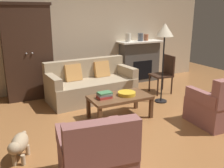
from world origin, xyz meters
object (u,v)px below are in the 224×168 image
at_px(coffee_table, 120,99).
at_px(dog, 19,144).
at_px(couch, 91,85).
at_px(fruit_bowl, 127,93).
at_px(side_chair_wooden, 164,72).
at_px(fireplace, 139,61).
at_px(armchair_near_left, 96,159).
at_px(armchair_near_right, 218,107).
at_px(book_stack, 104,95).
at_px(floor_lamp, 165,35).
at_px(mantel_vase_cream, 128,37).
at_px(mantel_vase_slate, 140,37).
at_px(mantel_vase_terracotta, 146,37).
at_px(armoire, 27,52).

height_order(coffee_table, dog, coffee_table).
distance_m(couch, fruit_bowl, 1.24).
relative_size(fruit_bowl, side_chair_wooden, 0.36).
distance_m(fireplace, armchair_near_left, 4.47).
bearing_deg(couch, dog, -133.02).
distance_m(armchair_near_right, dog, 3.21).
bearing_deg(side_chair_wooden, armchair_near_left, -139.49).
height_order(book_stack, floor_lamp, floor_lamp).
xyz_separation_m(mantel_vase_cream, side_chair_wooden, (0.35, -1.13, -0.72)).
relative_size(coffee_table, dog, 2.03).
bearing_deg(armchair_near_right, book_stack, 149.42).
xyz_separation_m(couch, armchair_near_left, (-1.01, -2.69, -0.00)).
relative_size(book_stack, armchair_near_left, 0.30).
xyz_separation_m(mantel_vase_slate, mantel_vase_terracotta, (0.18, 0.00, -0.02)).
relative_size(armchair_near_left, armchair_near_right, 1.00).
bearing_deg(coffee_table, side_chair_wooden, 27.27).
height_order(couch, armchair_near_left, armchair_near_left).
height_order(mantel_vase_cream, dog, mantel_vase_cream).
bearing_deg(armchair_near_right, coffee_table, 144.62).
distance_m(mantel_vase_terracotta, dog, 4.62).
relative_size(armoire, couch, 1.05).
distance_m(coffee_table, mantel_vase_cream, 2.52).
bearing_deg(dog, couch, 46.98).
relative_size(coffee_table, armchair_near_left, 1.25).
distance_m(couch, side_chair_wooden, 1.78).
bearing_deg(floor_lamp, fruit_bowl, -161.20).
bearing_deg(armoire, floor_lamp, -32.54).
distance_m(floor_lamp, dog, 3.39).
bearing_deg(mantel_vase_slate, book_stack, -135.16).
relative_size(fireplace, dog, 2.32).
distance_m(armoire, coffee_table, 2.40).
distance_m(mantel_vase_cream, floor_lamp, 1.65).
distance_m(mantel_vase_terracotta, armchair_near_left, 4.65).
relative_size(fireplace, fruit_bowl, 3.89).
relative_size(couch, mantel_vase_cream, 8.85).
xyz_separation_m(fireplace, couch, (-1.76, -0.80, -0.25)).
bearing_deg(mantel_vase_slate, fireplace, 90.00).
bearing_deg(armchair_near_left, mantel_vase_terracotta, 49.63).
relative_size(coffee_table, book_stack, 4.23).
bearing_deg(floor_lamp, fireplace, 73.76).
distance_m(fruit_bowl, mantel_vase_cream, 2.44).
bearing_deg(mantel_vase_slate, mantel_vase_cream, 180.00).
bearing_deg(armchair_near_right, fruit_bowl, 142.20).
bearing_deg(fireplace, dog, -142.77).
bearing_deg(armchair_near_right, armoire, 132.38).
relative_size(mantel_vase_slate, dog, 0.38).
xyz_separation_m(mantel_vase_slate, armchair_near_left, (-2.78, -3.48, -0.91)).
xyz_separation_m(fireplace, fruit_bowl, (-1.55, -2.02, -0.12)).
distance_m(couch, floor_lamp, 1.90).
bearing_deg(fruit_bowl, side_chair_wooden, 29.76).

